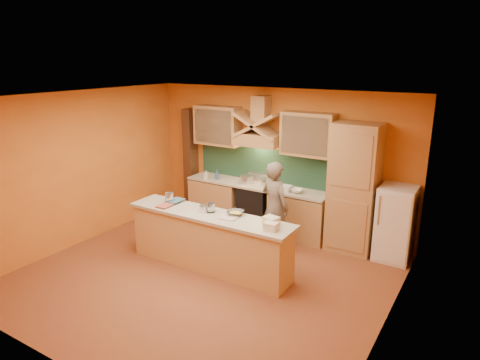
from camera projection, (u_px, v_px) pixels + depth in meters
The scene contains 36 objects.
floor at pixel (204, 276), 6.80m from camera, with size 5.50×5.00×0.01m, color brown.
ceiling at pixel (200, 98), 6.03m from camera, with size 5.50×5.00×0.01m, color white.
wall_back at pixel (277, 160), 8.46m from camera, with size 5.50×0.02×2.80m, color orange.
wall_front at pixel (57, 256), 4.37m from camera, with size 5.50×0.02×2.80m, color orange.
wall_left at pixel (81, 168), 7.80m from camera, with size 0.02×5.00×2.80m, color orange.
wall_right at pixel (390, 230), 5.03m from camera, with size 0.02×5.00×2.80m, color orange.
base_cabinet_left at pixel (217, 200), 9.12m from camera, with size 1.10×0.60×0.86m, color tan.
base_cabinet_right at pixel (299, 216), 8.16m from camera, with size 1.10×0.60×0.86m, color tan.
counter_top at pixel (256, 185), 8.51m from camera, with size 3.00×0.62×0.04m, color #B5AC99.
stove at pixel (256, 207), 8.63m from camera, with size 0.60×0.58×0.90m, color black.
backsplash at pixel (263, 165), 8.64m from camera, with size 3.00×0.03×0.70m, color #1B3C2C.
range_hood at pixel (258, 139), 8.29m from camera, with size 0.92×0.50×0.24m, color tan.
hood_chimney at pixel (261, 109), 8.22m from camera, with size 0.30×0.30×0.50m, color tan.
upper_cabinet_left at pixel (218, 125), 8.81m from camera, with size 1.00×0.35×0.80m, color tan.
upper_cabinet_right at pixel (308, 134), 7.80m from camera, with size 1.00×0.35×0.80m, color tan.
pantry_column at pixel (354, 188), 7.46m from camera, with size 0.80×0.60×2.30m, color tan.
fridge at pixel (395, 224), 7.22m from camera, with size 0.58×0.60×1.30m, color white.
trim_column_left at pixel (191, 161), 9.44m from camera, with size 0.20×0.30×2.30m, color #472816.
island_body at pixel (210, 243), 6.98m from camera, with size 2.80×0.55×0.88m, color tan.
island_top at pixel (209, 215), 6.85m from camera, with size 2.90×0.62×0.05m, color #B5AC99.
person at pixel (275, 207), 7.54m from camera, with size 0.60×0.39×1.64m, color #70665B.
pot_large at pixel (247, 180), 8.56m from camera, with size 0.26×0.26×0.17m, color silver.
pot_small at pixel (266, 183), 8.40m from camera, with size 0.20×0.20×0.14m, color silver.
soap_bottle_a at pixel (206, 175), 8.84m from camera, with size 0.08×0.08×0.18m, color silver.
soap_bottle_b at pixel (217, 174), 8.82m from camera, with size 0.08×0.08×0.22m, color #32568A.
bowl_back at pixel (296, 191), 7.97m from camera, with size 0.23×0.23×0.07m, color white.
dish_rack at pixel (284, 188), 8.10m from camera, with size 0.27×0.21×0.10m, color silver.
book_lower at pixel (160, 204), 7.23m from camera, with size 0.21×0.29×0.03m, color #AA4E3D.
book_upper at pixel (171, 199), 7.42m from camera, with size 0.21×0.29×0.02m, color #3B6883.
jar_large at pixel (169, 198), 7.34m from camera, with size 0.14×0.14×0.17m, color white.
jar_small at pixel (211, 208), 6.88m from camera, with size 0.13×0.13×0.15m, color silver.
kitchen_scale at pixel (204, 209), 6.91m from camera, with size 0.11×0.11×0.09m, color white.
mixing_bowl at pixel (235, 213), 6.78m from camera, with size 0.27×0.27×0.07m, color silver.
cloth at pixel (228, 218), 6.64m from camera, with size 0.26×0.20×0.02m, color beige.
grocery_bag_a at pixel (271, 221), 6.33m from camera, with size 0.21×0.17×0.14m, color beige.
grocery_bag_b at pixel (271, 226), 6.17m from camera, with size 0.19×0.15×0.12m, color beige.
Camera 1 is at (3.68, -4.91, 3.35)m, focal length 32.00 mm.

